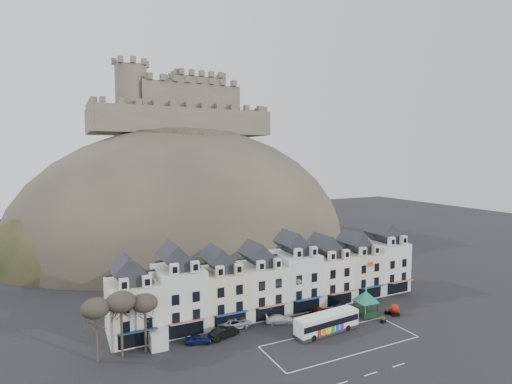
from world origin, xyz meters
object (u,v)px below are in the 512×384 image
at_px(bus, 327,322).
at_px(car_white, 280,319).
at_px(flagpole, 367,284).
at_px(car_maroon, 321,312).
at_px(bus_shelter, 366,297).
at_px(car_silver, 234,323).
at_px(car_charcoal, 345,308).
at_px(car_black, 224,332).
at_px(red_buoy, 395,310).
at_px(white_van, 156,336).
at_px(car_navy, 199,339).

distance_m(bus, car_white, 7.57).
height_order(flagpole, car_maroon, flagpole).
distance_m(bus_shelter, car_silver, 21.76).
height_order(car_maroon, car_charcoal, car_maroon).
xyz_separation_m(car_maroon, car_charcoal, (4.55, -0.36, -0.10)).
bearing_deg(car_black, red_buoy, -116.87).
relative_size(flagpole, car_charcoal, 2.34).
distance_m(bus_shelter, car_black, 23.89).
bearing_deg(car_charcoal, car_black, 105.91).
distance_m(car_maroon, car_charcoal, 4.57).
relative_size(car_silver, car_maroon, 1.26).
bearing_deg(car_white, red_buoy, -85.19).
height_order(bus, flagpole, flagpole).
bearing_deg(flagpole, red_buoy, -28.16).
xyz_separation_m(car_white, car_maroon, (7.40, -0.55, 0.10)).
height_order(car_black, car_charcoal, car_black).
xyz_separation_m(car_silver, car_charcoal, (18.95, -2.50, -0.13)).
relative_size(bus_shelter, car_silver, 1.20).
bearing_deg(car_maroon, bus, 145.13).
xyz_separation_m(bus_shelter, car_charcoal, (-2.01, 2.77, -2.57)).
xyz_separation_m(bus_shelter, red_buoy, (4.38, -1.93, -2.27)).
bearing_deg(car_maroon, flagpole, -119.64).
height_order(bus, car_maroon, bus).
height_order(red_buoy, car_black, red_buoy).
bearing_deg(bus_shelter, car_white, 167.64).
bearing_deg(flagpole, car_black, 173.46).
relative_size(red_buoy, car_maroon, 0.43).
xyz_separation_m(bus_shelter, white_van, (-32.69, 5.27, -2.02)).
relative_size(car_silver, car_white, 1.24).
xyz_separation_m(car_navy, car_maroon, (20.83, 0.36, 0.10)).
distance_m(car_white, car_charcoal, 11.98).
bearing_deg(car_silver, car_white, -100.64).
relative_size(bus, white_van, 2.05).
bearing_deg(red_buoy, car_white, 163.02).
height_order(car_silver, car_charcoal, car_silver).
bearing_deg(flagpole, car_navy, 174.81).
relative_size(bus_shelter, flagpole, 0.72).
xyz_separation_m(car_navy, car_charcoal, (25.39, 0.00, 0.00)).
height_order(car_navy, car_black, car_black).
relative_size(flagpole, car_maroon, 2.09).
distance_m(car_black, car_charcoal, 21.56).
relative_size(white_van, car_white, 1.18).
height_order(red_buoy, car_maroon, red_buoy).
bearing_deg(car_black, car_maroon, -106.44).
bearing_deg(car_charcoal, white_van, 101.83).
bearing_deg(car_white, car_black, 115.91).
xyz_separation_m(car_silver, car_white, (7.00, -1.59, -0.13)).
height_order(red_buoy, car_navy, red_buoy).
bearing_deg(flagpole, car_maroon, 157.35).
relative_size(red_buoy, car_charcoal, 0.48).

